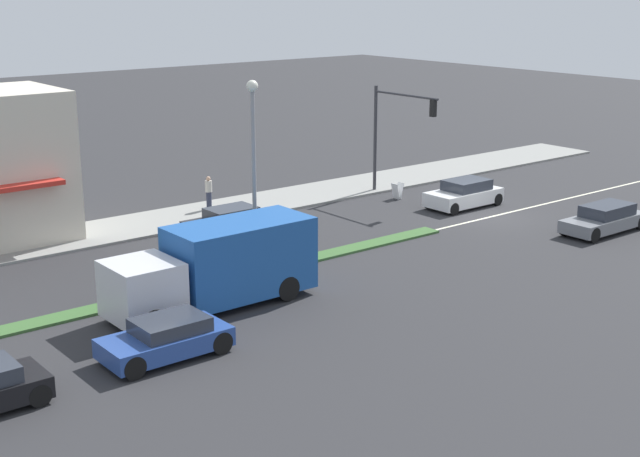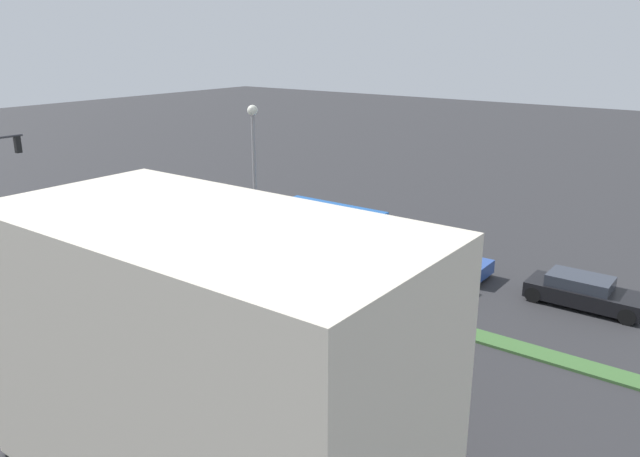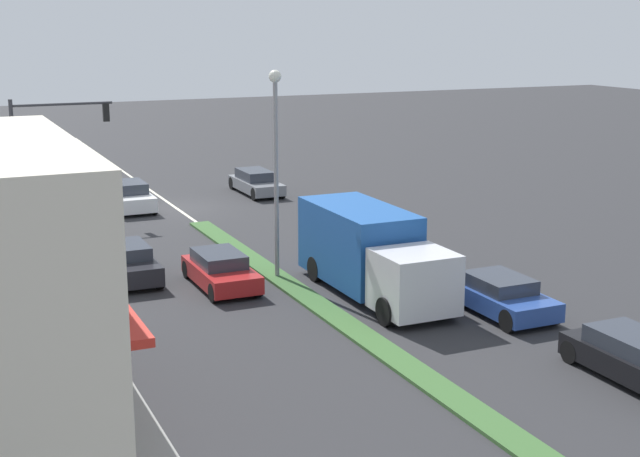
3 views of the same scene
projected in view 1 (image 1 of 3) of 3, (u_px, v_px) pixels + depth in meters
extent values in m
plane|color=#2B2B2D|center=(160.00, 296.00, 32.19)|extent=(160.00, 160.00, 0.00)
cube|color=gray|center=(48.00, 242.00, 38.64)|extent=(4.00, 73.00, 0.12)
cube|color=beige|center=(490.00, 217.00, 43.02)|extent=(0.16, 60.00, 0.01)
cylinder|color=#333338|center=(375.00, 138.00, 47.48)|extent=(0.18, 0.18, 5.60)
cylinder|color=#333338|center=(406.00, 95.00, 45.12)|extent=(4.50, 0.12, 0.12)
cube|color=black|center=(433.00, 108.00, 43.77)|extent=(0.28, 0.24, 0.84)
sphere|color=red|center=(435.00, 102.00, 43.77)|extent=(0.18, 0.18, 0.18)
sphere|color=gold|center=(435.00, 108.00, 43.85)|extent=(0.18, 0.18, 0.18)
sphere|color=green|center=(435.00, 113.00, 43.92)|extent=(0.18, 0.18, 0.18)
cylinder|color=gray|center=(254.00, 183.00, 33.78)|extent=(0.16, 0.16, 7.00)
sphere|color=silver|center=(252.00, 86.00, 32.80)|extent=(0.44, 0.44, 0.44)
cylinder|color=#282D42|center=(209.00, 200.00, 43.90)|extent=(0.26, 0.26, 0.88)
cylinder|color=#B7B2A8|center=(209.00, 186.00, 43.70)|extent=(0.34, 0.34, 0.55)
sphere|color=tan|center=(208.00, 179.00, 43.60)|extent=(0.22, 0.22, 0.22)
cube|color=silver|center=(400.00, 190.00, 46.61)|extent=(0.45, 0.21, 0.84)
cube|color=silver|center=(395.00, 191.00, 46.42)|extent=(0.45, 0.21, 0.84)
cube|color=silver|center=(142.00, 290.00, 29.14)|extent=(2.28, 2.20, 1.90)
cube|color=#1E519E|center=(240.00, 258.00, 31.36)|extent=(2.40, 5.10, 2.60)
cylinder|color=black|center=(154.00, 323.00, 28.41)|extent=(0.28, 0.90, 0.90)
cylinder|color=black|center=(123.00, 304.00, 30.04)|extent=(0.28, 0.90, 0.90)
cylinder|color=black|center=(287.00, 288.00, 31.60)|extent=(0.28, 0.90, 0.90)
cylinder|color=black|center=(253.00, 273.00, 33.23)|extent=(0.28, 0.90, 0.90)
cylinder|color=black|center=(39.00, 395.00, 23.70)|extent=(0.22, 0.64, 0.64)
cylinder|color=black|center=(18.00, 376.00, 24.85)|extent=(0.22, 0.64, 0.64)
cube|color=silver|center=(463.00, 197.00, 44.81)|extent=(1.84, 4.03, 0.69)
cube|color=#2D333D|center=(467.00, 185.00, 44.77)|extent=(1.57, 2.22, 0.51)
cylinder|color=black|center=(453.00, 209.00, 43.28)|extent=(0.22, 0.62, 0.62)
cylinder|color=black|center=(429.00, 203.00, 44.52)|extent=(0.22, 0.62, 0.62)
cylinder|color=black|center=(497.00, 199.00, 45.22)|extent=(0.22, 0.62, 0.62)
cylinder|color=black|center=(473.00, 193.00, 46.46)|extent=(0.22, 0.62, 0.62)
cube|color=slate|center=(603.00, 222.00, 40.26)|extent=(1.71, 4.48, 0.56)
cube|color=#2D333D|center=(607.00, 210.00, 40.25)|extent=(1.45, 2.46, 0.52)
cylinder|color=black|center=(594.00, 235.00, 38.65)|extent=(0.22, 0.68, 0.68)
cylinder|color=black|center=(565.00, 228.00, 39.78)|extent=(0.22, 0.68, 0.68)
cylinder|color=black|center=(640.00, 222.00, 40.81)|extent=(0.22, 0.68, 0.68)
cylinder|color=black|center=(612.00, 215.00, 41.94)|extent=(0.22, 0.68, 0.68)
cube|color=black|center=(228.00, 225.00, 39.54)|extent=(1.73, 3.89, 0.66)
cube|color=#2D333D|center=(231.00, 213.00, 39.50)|extent=(1.47, 2.14, 0.46)
cylinder|color=black|center=(208.00, 239.00, 38.11)|extent=(0.22, 0.70, 0.70)
cylinder|color=black|center=(190.00, 231.00, 39.26)|extent=(0.22, 0.70, 0.70)
cylinder|color=black|center=(265.00, 227.00, 39.90)|extent=(0.22, 0.70, 0.70)
cylinder|color=black|center=(246.00, 220.00, 41.06)|extent=(0.22, 0.70, 0.70)
cube|color=#284793|center=(165.00, 342.00, 26.77)|extent=(1.85, 3.86, 0.59)
cube|color=#2D333D|center=(170.00, 325.00, 26.75)|extent=(1.57, 2.12, 0.44)
cylinder|color=black|center=(134.00, 368.00, 25.30)|extent=(0.22, 0.71, 0.71)
cylinder|color=black|center=(108.00, 350.00, 26.54)|extent=(0.22, 0.71, 0.71)
cylinder|color=black|center=(221.00, 343.00, 27.07)|extent=(0.22, 0.71, 0.71)
cylinder|color=black|center=(193.00, 327.00, 28.31)|extent=(0.22, 0.71, 0.71)
cube|color=#AD1E1E|center=(220.00, 249.00, 36.13)|extent=(1.74, 4.00, 0.59)
cube|color=#2D333D|center=(224.00, 236.00, 36.11)|extent=(1.48, 2.20, 0.46)
cylinder|color=black|center=(197.00, 265.00, 34.64)|extent=(0.22, 0.65, 0.65)
cylinder|color=black|center=(177.00, 256.00, 35.80)|extent=(0.22, 0.65, 0.65)
cylinder|color=black|center=(263.00, 250.00, 36.54)|extent=(0.22, 0.65, 0.65)
cylinder|color=black|center=(242.00, 242.00, 37.70)|extent=(0.22, 0.65, 0.65)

